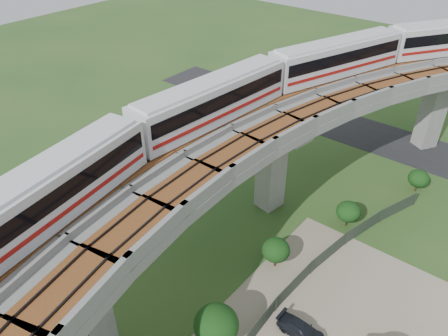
{
  "coord_description": "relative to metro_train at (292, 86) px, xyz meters",
  "views": [
    {
      "loc": [
        18.73,
        -18.96,
        27.2
      ],
      "look_at": [
        0.39,
        3.94,
        7.5
      ],
      "focal_mm": 35.0,
      "sensor_mm": 36.0,
      "label": 1
    }
  ],
  "objects": [
    {
      "name": "viaduct",
      "position": [
        2.32,
        -11.78,
        -3.26
      ],
      "size": [
        19.58,
        73.98,
        11.4
      ],
      "color": "#99968E",
      "rests_on": "ground"
    },
    {
      "name": "fence",
      "position": [
        8.23,
        -11.78,
        -11.56
      ],
      "size": [
        3.87,
        38.73,
        1.5
      ],
      "color": "#2D382D",
      "rests_on": "ground"
    },
    {
      "name": "car_dark",
      "position": [
        9.49,
        -12.38,
        -11.74
      ],
      "size": [
        3.63,
        1.5,
        1.05
      ],
      "primitive_type": "imported",
      "rotation": [
        0.0,
        0.0,
        1.56
      ],
      "color": "black",
      "rests_on": "dirt_lot"
    },
    {
      "name": "ground",
      "position": [
        -1.52,
        -11.78,
        -12.31
      ],
      "size": [
        160.0,
        160.0,
        0.0
      ],
      "primitive_type": "plane",
      "color": "#2A5321",
      "rests_on": "ground"
    },
    {
      "name": "asphalt_road",
      "position": [
        -1.52,
        18.22,
        -12.29
      ],
      "size": [
        60.0,
        8.0,
        0.03
      ],
      "primitive_type": "cube",
      "color": "#232326",
      "rests_on": "ground"
    },
    {
      "name": "tree_1",
      "position": [
        6.8,
        0.46,
        -10.64
      ],
      "size": [
        2.23,
        2.23,
        2.62
      ],
      "color": "#382314",
      "rests_on": "ground"
    },
    {
      "name": "tree_2",
      "position": [
        4.4,
        -7.96,
        -10.49
      ],
      "size": [
        2.31,
        2.31,
        2.81
      ],
      "color": "#382314",
      "rests_on": "ground"
    },
    {
      "name": "tree_3",
      "position": [
        5.43,
        -16.87,
        -9.85
      ],
      "size": [
        3.06,
        3.06,
        3.77
      ],
      "color": "#382314",
      "rests_on": "ground"
    },
    {
      "name": "metro_train",
      "position": [
        0.0,
        0.0,
        0.0
      ],
      "size": [
        17.5,
        60.08,
        3.64
      ],
      "color": "silver",
      "rests_on": "ground"
    },
    {
      "name": "tree_0",
      "position": [
        10.03,
        9.95,
        -10.73
      ],
      "size": [
        2.1,
        2.1,
        2.48
      ],
      "color": "#382314",
      "rests_on": "ground"
    }
  ]
}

